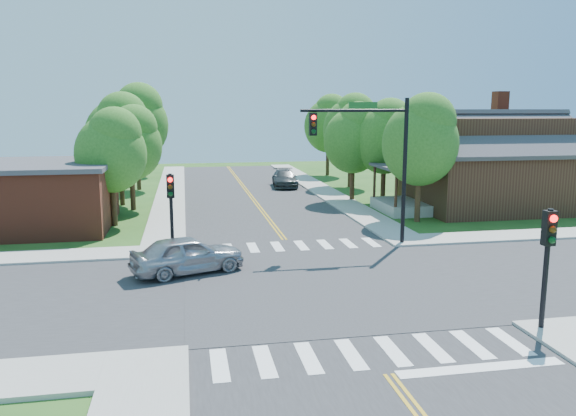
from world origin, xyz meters
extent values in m
plane|color=#234F18|center=(0.00, 0.00, 0.00)|extent=(100.00, 100.00, 0.00)
cube|color=#2D2D30|center=(0.00, 0.00, 0.02)|extent=(10.00, 90.00, 0.04)
cube|color=#2D2D30|center=(0.00, 0.00, 0.03)|extent=(90.00, 10.00, 0.04)
cube|color=#2D2D30|center=(0.00, 0.00, 0.00)|extent=(10.20, 10.20, 0.06)
cube|color=#9E9B93|center=(6.10, 25.00, 0.07)|extent=(2.20, 40.00, 0.14)
cube|color=#9E9B93|center=(-6.10, 25.00, 0.07)|extent=(2.20, 40.00, 0.14)
cube|color=white|center=(-4.20, 6.20, 0.05)|extent=(0.45, 2.00, 0.01)
cube|color=white|center=(-3.00, 6.20, 0.05)|extent=(0.45, 2.00, 0.01)
cube|color=white|center=(-1.80, 6.20, 0.05)|extent=(0.45, 2.00, 0.01)
cube|color=white|center=(-0.60, 6.20, 0.05)|extent=(0.45, 2.00, 0.01)
cube|color=white|center=(0.60, 6.20, 0.05)|extent=(0.45, 2.00, 0.01)
cube|color=white|center=(1.80, 6.20, 0.05)|extent=(0.45, 2.00, 0.01)
cube|color=white|center=(3.00, 6.20, 0.05)|extent=(0.45, 2.00, 0.01)
cube|color=white|center=(4.20, 6.20, 0.05)|extent=(0.45, 2.00, 0.01)
cube|color=white|center=(-4.20, -6.20, 0.05)|extent=(0.45, 2.00, 0.01)
cube|color=white|center=(-3.00, -6.20, 0.05)|extent=(0.45, 2.00, 0.01)
cube|color=white|center=(-1.80, -6.20, 0.05)|extent=(0.45, 2.00, 0.01)
cube|color=white|center=(-0.60, -6.20, 0.05)|extent=(0.45, 2.00, 0.01)
cube|color=white|center=(0.60, -6.20, 0.05)|extent=(0.45, 2.00, 0.01)
cube|color=white|center=(1.80, -6.20, 0.05)|extent=(0.45, 2.00, 0.01)
cube|color=white|center=(3.00, -6.20, 0.05)|extent=(0.45, 2.00, 0.01)
cube|color=white|center=(4.20, -6.20, 0.05)|extent=(0.45, 2.00, 0.01)
cube|color=gold|center=(-0.10, 26.25, 0.05)|extent=(0.10, 37.50, 0.01)
cube|color=gold|center=(0.10, 26.25, 0.05)|extent=(0.10, 37.50, 0.01)
cube|color=white|center=(2.50, -7.60, 0.00)|extent=(4.60, 0.45, 0.09)
cylinder|color=black|center=(5.60, 5.60, 3.60)|extent=(0.20, 0.20, 7.20)
cylinder|color=black|center=(3.00, 5.60, 6.60)|extent=(5.20, 0.14, 0.14)
cube|color=#19591E|center=(3.40, 5.55, 6.85)|extent=(1.40, 0.04, 0.30)
cube|color=black|center=(1.00, 5.60, 5.98)|extent=(0.34, 0.28, 1.05)
sphere|color=#FF0C0C|center=(1.00, 5.43, 6.29)|extent=(0.22, 0.22, 0.22)
sphere|color=#3F2605|center=(1.00, 5.43, 5.97)|extent=(0.22, 0.22, 0.22)
sphere|color=#05330F|center=(1.00, 5.43, 5.65)|extent=(0.22, 0.22, 0.22)
cylinder|color=black|center=(5.60, -5.60, 1.90)|extent=(0.16, 0.16, 3.80)
cube|color=black|center=(5.60, -5.60, 3.23)|extent=(0.34, 0.28, 1.05)
sphere|color=#FF0C0C|center=(5.60, -5.77, 3.54)|extent=(0.22, 0.22, 0.22)
sphere|color=#3F2605|center=(5.60, -5.77, 3.22)|extent=(0.22, 0.22, 0.22)
sphere|color=#05330F|center=(5.60, -5.77, 2.90)|extent=(0.22, 0.22, 0.22)
cylinder|color=black|center=(-5.60, 5.60, 1.90)|extent=(0.16, 0.16, 3.80)
cube|color=black|center=(-5.60, 5.60, 3.23)|extent=(0.34, 0.28, 1.05)
sphere|color=#FF0C0C|center=(-5.60, 5.43, 3.54)|extent=(0.22, 0.22, 0.22)
sphere|color=#3F2605|center=(-5.60, 5.43, 3.22)|extent=(0.22, 0.22, 0.22)
sphere|color=#05330F|center=(-5.60, 5.43, 2.90)|extent=(0.22, 0.22, 0.22)
cube|color=#351B12|center=(15.20, 14.20, 2.00)|extent=(10.00, 8.00, 4.00)
cube|color=#9E9B93|center=(8.90, 14.20, 0.35)|extent=(2.60, 4.50, 0.70)
cylinder|color=#351B12|center=(7.80, 12.20, 1.60)|extent=(0.18, 0.18, 2.50)
cylinder|color=#351B12|center=(7.80, 16.20, 1.60)|extent=(0.18, 0.18, 2.50)
cube|color=#38383D|center=(8.90, 14.20, 2.95)|extent=(2.80, 4.80, 0.18)
cube|color=maroon|center=(17.70, 17.70, 3.55)|extent=(0.90, 0.90, 7.11)
cube|color=maroon|center=(-14.20, 13.20, 1.75)|extent=(10.00, 8.00, 3.50)
cube|color=#38383D|center=(-14.20, 13.20, 3.60)|extent=(10.40, 8.40, 0.25)
cylinder|color=#382314|center=(8.69, 10.93, 1.42)|extent=(0.34, 0.34, 2.85)
ellipsoid|color=#2C601C|center=(8.69, 10.93, 4.64)|extent=(4.49, 4.27, 4.94)
sphere|color=#2C601C|center=(8.99, 10.73, 5.99)|extent=(3.30, 3.30, 3.30)
cylinder|color=#382314|center=(8.93, 17.58, 1.39)|extent=(0.34, 0.34, 2.77)
ellipsoid|color=#2C601C|center=(8.93, 17.58, 4.52)|extent=(4.37, 4.16, 4.81)
sphere|color=#2C601C|center=(9.23, 17.38, 5.83)|extent=(3.21, 3.21, 3.21)
cylinder|color=#382314|center=(9.03, 26.13, 1.49)|extent=(0.34, 0.34, 2.99)
ellipsoid|color=#2C601C|center=(9.03, 26.13, 4.87)|extent=(4.71, 4.48, 5.19)
sphere|color=#2C601C|center=(9.33, 25.93, 6.29)|extent=(3.46, 3.46, 3.46)
cylinder|color=#382314|center=(9.28, 34.73, 1.51)|extent=(0.34, 0.34, 3.03)
ellipsoid|color=#2C601C|center=(9.28, 34.73, 4.94)|extent=(4.78, 4.54, 5.26)
sphere|color=#2C601C|center=(9.58, 34.53, 6.38)|extent=(3.51, 3.51, 3.51)
cylinder|color=#382314|center=(-9.03, 13.01, 1.27)|extent=(0.34, 0.34, 2.54)
ellipsoid|color=#2C601C|center=(-9.03, 13.01, 4.14)|extent=(4.01, 3.81, 4.41)
sphere|color=#2C601C|center=(-8.73, 12.81, 5.34)|extent=(2.94, 2.94, 2.94)
cylinder|color=#382314|center=(-9.31, 20.18, 1.46)|extent=(0.34, 0.34, 2.92)
ellipsoid|color=#2C601C|center=(-9.31, 20.18, 4.77)|extent=(4.61, 4.38, 5.08)
sphere|color=#2C601C|center=(-9.01, 19.98, 6.15)|extent=(3.38, 3.38, 3.38)
cylinder|color=#382314|center=(-8.72, 27.70, 1.64)|extent=(0.34, 0.34, 3.27)
ellipsoid|color=#2C601C|center=(-8.72, 27.70, 5.34)|extent=(5.17, 4.91, 5.69)
sphere|color=#2C601C|center=(-8.42, 27.50, 6.89)|extent=(3.79, 3.79, 3.79)
cylinder|color=#382314|center=(-8.88, 36.87, 1.17)|extent=(0.34, 0.34, 2.34)
ellipsoid|color=#2C601C|center=(-8.88, 36.87, 3.81)|extent=(3.69, 3.50, 4.06)
sphere|color=#2C601C|center=(-8.58, 36.67, 4.92)|extent=(2.70, 2.70, 2.70)
cylinder|color=#382314|center=(7.03, 18.88, 1.34)|extent=(0.34, 0.34, 2.69)
ellipsoid|color=#2C601C|center=(7.03, 18.88, 4.38)|extent=(4.24, 4.03, 4.66)
sphere|color=#2C601C|center=(7.33, 18.68, 5.65)|extent=(3.11, 3.11, 3.11)
cylinder|color=#382314|center=(-8.40, 18.08, 1.30)|extent=(0.34, 0.34, 2.60)
ellipsoid|color=#2C601C|center=(-8.40, 18.08, 4.24)|extent=(4.10, 3.90, 4.51)
sphere|color=#2C601C|center=(-8.10, 17.88, 5.47)|extent=(3.01, 3.01, 3.01)
imported|color=#A1A2A8|center=(-4.94, 2.49, 0.78)|extent=(4.70, 5.74, 1.56)
imported|color=#34383A|center=(3.50, 27.02, 0.72)|extent=(3.01, 5.37, 1.44)
camera|label=1|loc=(-4.94, -20.12, 6.72)|focal=35.00mm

